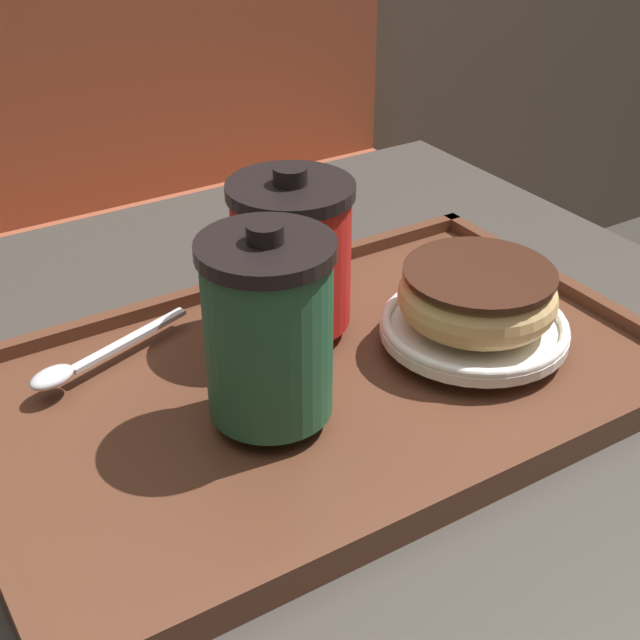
{
  "coord_description": "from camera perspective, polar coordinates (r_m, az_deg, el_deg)",
  "views": [
    {
      "loc": [
        -0.31,
        -0.46,
        1.1
      ],
      "look_at": [
        -0.02,
        0.01,
        0.77
      ],
      "focal_mm": 50.0,
      "sensor_mm": 36.0,
      "label": 1
    }
  ],
  "objects": [
    {
      "name": "booth_bench",
      "position": [
        1.6,
        -11.93,
        1.16
      ],
      "size": [
        1.17,
        0.44,
        1.0
      ],
      "color": "brown",
      "rests_on": "ground_plane"
    },
    {
      "name": "cafe_table",
      "position": [
        0.8,
        1.34,
        -14.91
      ],
      "size": [
        0.77,
        0.8,
        0.71
      ],
      "color": "#38332D",
      "rests_on": "ground_plane"
    },
    {
      "name": "serving_tray",
      "position": [
        0.67,
        0.0,
        -4.15
      ],
      "size": [
        0.52,
        0.32,
        0.02
      ],
      "color": "#512D1E",
      "rests_on": "cafe_table"
    },
    {
      "name": "coffee_cup_front",
      "position": [
        0.58,
        -3.33,
        -0.49
      ],
      "size": [
        0.09,
        0.09,
        0.14
      ],
      "color": "#235638",
      "rests_on": "serving_tray"
    },
    {
      "name": "coffee_cup_rear",
      "position": [
        0.69,
        -1.66,
        4.38
      ],
      "size": [
        0.1,
        0.1,
        0.13
      ],
      "color": "red",
      "rests_on": "serving_tray"
    },
    {
      "name": "plate_with_chocolate_donut",
      "position": [
        0.7,
        9.83,
        -0.4
      ],
      "size": [
        0.15,
        0.15,
        0.01
      ],
      "color": "white",
      "rests_on": "serving_tray"
    },
    {
      "name": "donut_chocolate_glazed",
      "position": [
        0.69,
        10.04,
        1.61
      ],
      "size": [
        0.12,
        0.12,
        0.04
      ],
      "color": "#DBB270",
      "rests_on": "plate_with_chocolate_donut"
    },
    {
      "name": "spoon",
      "position": [
        0.68,
        -15.34,
        -2.83
      ],
      "size": [
        0.14,
        0.06,
        0.01
      ],
      "rotation": [
        0.0,
        0.0,
        3.47
      ],
      "color": "silver",
      "rests_on": "serving_tray"
    }
  ]
}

